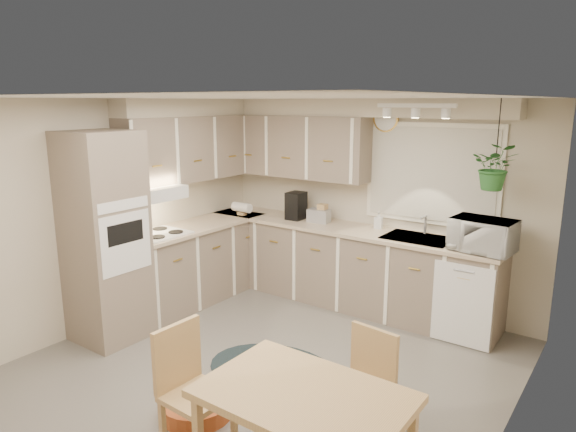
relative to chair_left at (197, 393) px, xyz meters
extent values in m
plane|color=#656259|center=(-0.33, 1.13, -0.45)|extent=(4.20, 4.20, 0.00)
plane|color=silver|center=(-0.33, 1.13, 1.95)|extent=(4.20, 4.20, 0.00)
cube|color=beige|center=(-0.33, 3.23, 0.75)|extent=(4.00, 0.04, 2.40)
cube|color=beige|center=(-0.33, -0.97, 0.75)|extent=(4.00, 0.04, 2.40)
cube|color=beige|center=(-2.33, 1.13, 0.75)|extent=(0.04, 4.20, 2.40)
cube|color=beige|center=(1.67, 1.13, 0.75)|extent=(0.04, 4.20, 2.40)
cube|color=#7E6E5E|center=(-2.03, 2.00, 0.00)|extent=(0.60, 1.85, 0.90)
cube|color=#7E6E5E|center=(-0.53, 2.93, 0.00)|extent=(3.60, 0.60, 0.90)
cube|color=#C8AF92|center=(-2.02, 2.00, 0.47)|extent=(0.64, 1.89, 0.04)
cube|color=#C8AF92|center=(-0.53, 2.92, 0.47)|extent=(3.64, 0.64, 0.04)
cube|color=#7E6E5E|center=(-2.01, 0.75, 0.60)|extent=(0.65, 0.65, 2.10)
cube|color=white|center=(-1.69, 0.75, 0.60)|extent=(0.02, 0.56, 0.58)
cube|color=#7E6E5E|center=(-2.16, 2.13, 1.38)|extent=(0.35, 2.00, 0.75)
cube|color=#7E6E5E|center=(-1.33, 3.05, 1.38)|extent=(2.00, 0.35, 0.75)
cube|color=beige|center=(-2.18, 2.13, 1.85)|extent=(0.30, 2.00, 0.20)
cube|color=beige|center=(-0.53, 3.08, 1.85)|extent=(3.60, 0.30, 0.20)
cube|color=white|center=(-2.01, 1.43, 0.50)|extent=(0.52, 0.58, 0.02)
cube|color=white|center=(-2.03, 1.43, 0.95)|extent=(0.40, 0.60, 0.14)
cube|color=white|center=(0.37, 3.20, 1.15)|extent=(1.40, 0.02, 1.00)
cube|color=white|center=(0.37, 3.21, 1.15)|extent=(1.50, 0.02, 1.10)
cube|color=#ADAFB5|center=(0.37, 2.93, 0.45)|extent=(0.70, 0.48, 0.10)
cube|color=white|center=(0.97, 2.62, -0.02)|extent=(0.58, 0.02, 0.83)
cube|color=white|center=(0.37, 2.68, 1.88)|extent=(0.80, 0.04, 0.04)
cylinder|color=#E4B450|center=(-0.18, 3.20, 1.73)|extent=(0.30, 0.03, 0.30)
cube|color=tan|center=(0.00, 0.00, 0.00)|extent=(0.43, 0.43, 0.89)
cube|color=tan|center=(0.87, 0.68, -0.03)|extent=(0.43, 0.43, 0.83)
ellipsoid|color=black|center=(-0.25, 1.17, -0.44)|extent=(1.32, 1.05, 0.01)
cylinder|color=#A94621|center=(-0.32, 0.29, -0.38)|extent=(0.68, 0.68, 0.13)
imported|color=white|center=(1.05, 2.83, 0.69)|extent=(0.61, 0.37, 0.39)
imported|color=white|center=(-0.17, 3.08, 0.54)|extent=(0.12, 0.21, 0.09)
imported|color=#29672A|center=(1.12, 2.83, 1.28)|extent=(0.46, 0.50, 0.35)
cube|color=black|center=(-1.22, 2.93, 0.66)|extent=(0.20, 0.24, 0.34)
cube|color=#ADAFB5|center=(-0.89, 2.95, 0.57)|extent=(0.27, 0.17, 0.16)
cube|color=tan|center=(-0.86, 2.98, 0.60)|extent=(0.10, 0.10, 0.22)
camera|label=1|loc=(2.31, -2.18, 1.92)|focal=32.00mm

